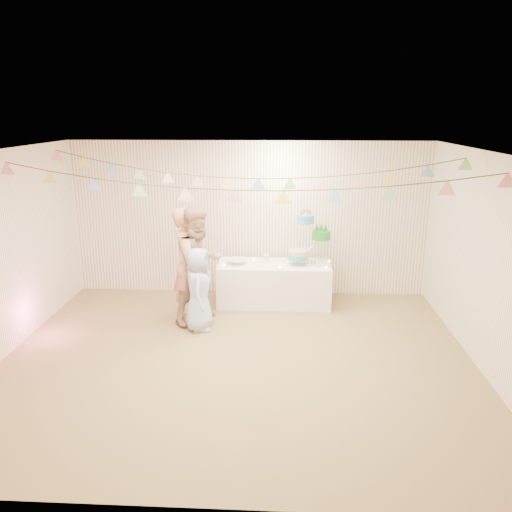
{
  "coord_description": "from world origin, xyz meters",
  "views": [
    {
      "loc": [
        0.54,
        -5.74,
        3.05
      ],
      "look_at": [
        0.2,
        0.8,
        1.15
      ],
      "focal_mm": 35.0,
      "sensor_mm": 36.0,
      "label": 1
    }
  ],
  "objects_px": {
    "table": "(274,284)",
    "person_child": "(199,289)",
    "cake_stand": "(309,234)",
    "person_adult_a": "(188,264)",
    "person_adult_b": "(200,265)"
  },
  "relations": [
    {
      "from": "table",
      "to": "person_child",
      "type": "distance_m",
      "value": 1.52
    },
    {
      "from": "table",
      "to": "cake_stand",
      "type": "relative_size",
      "value": 2.17
    },
    {
      "from": "person_child",
      "to": "person_adult_a",
      "type": "bearing_deg",
      "value": 24.25
    },
    {
      "from": "table",
      "to": "person_adult_b",
      "type": "relative_size",
      "value": 1.03
    },
    {
      "from": "cake_stand",
      "to": "person_adult_b",
      "type": "bearing_deg",
      "value": -153.88
    },
    {
      "from": "person_adult_a",
      "to": "table",
      "type": "bearing_deg",
      "value": -52.34
    },
    {
      "from": "person_child",
      "to": "cake_stand",
      "type": "bearing_deg",
      "value": -59.82
    },
    {
      "from": "table",
      "to": "person_child",
      "type": "height_order",
      "value": "person_child"
    },
    {
      "from": "table",
      "to": "person_adult_b",
      "type": "distance_m",
      "value": 1.43
    },
    {
      "from": "table",
      "to": "person_child",
      "type": "xyz_separation_m",
      "value": [
        -1.06,
        -1.06,
        0.27
      ]
    },
    {
      "from": "person_adult_a",
      "to": "person_child",
      "type": "xyz_separation_m",
      "value": [
        0.22,
        -0.4,
        -0.25
      ]
    },
    {
      "from": "cake_stand",
      "to": "person_child",
      "type": "height_order",
      "value": "cake_stand"
    },
    {
      "from": "person_adult_a",
      "to": "person_adult_b",
      "type": "bearing_deg",
      "value": -106.27
    },
    {
      "from": "table",
      "to": "person_adult_b",
      "type": "xyz_separation_m",
      "value": [
        -1.09,
        -0.75,
        0.54
      ]
    },
    {
      "from": "table",
      "to": "cake_stand",
      "type": "xyz_separation_m",
      "value": [
        0.55,
        0.05,
        0.83
      ]
    }
  ]
}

